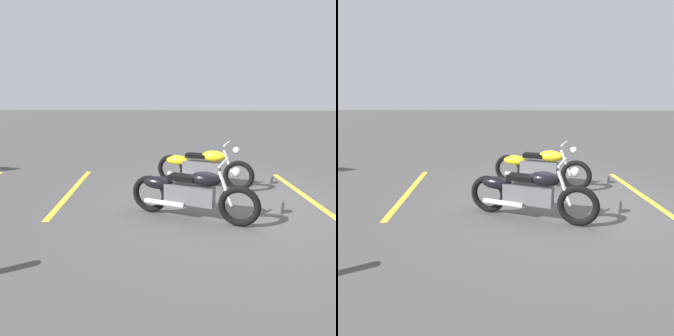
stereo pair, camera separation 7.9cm
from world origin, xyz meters
TOP-DOWN VIEW (x-y plane):
  - ground_plane at (0.00, 0.00)m, footprint 60.00×60.00m
  - motorcycle_bright_foreground at (0.44, -0.91)m, footprint 2.14×0.90m
  - motorcycle_dark_foreground at (0.76, 0.88)m, footprint 2.14×0.90m
  - parking_stripe_near at (-1.67, -0.37)m, footprint 0.36×3.20m
  - parking_stripe_mid at (3.25, -0.44)m, footprint 0.36×3.20m

SIDE VIEW (x-z plane):
  - ground_plane at x=0.00m, z-range 0.00..0.00m
  - parking_stripe_near at x=-1.67m, z-range 0.00..0.01m
  - parking_stripe_mid at x=3.25m, z-range 0.00..0.01m
  - motorcycle_bright_foreground at x=0.44m, z-range -0.06..0.98m
  - motorcycle_dark_foreground at x=0.76m, z-range -0.06..0.98m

